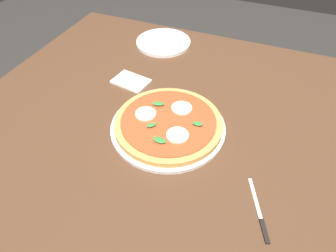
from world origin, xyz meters
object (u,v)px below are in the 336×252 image
at_px(serving_tray, 168,127).
at_px(pizza, 168,123).
at_px(plate_white, 163,42).
at_px(napkin, 131,81).
at_px(dining_table, 193,142).
at_px(knife, 260,217).

relative_size(serving_tray, pizza, 1.07).
relative_size(plate_white, napkin, 1.84).
xyz_separation_m(dining_table, napkin, (0.29, -0.13, 0.09)).
distance_m(dining_table, pizza, 0.14).
xyz_separation_m(serving_tray, pizza, (-0.00, -0.00, 0.02)).
bearing_deg(pizza, plate_white, -65.57).
relative_size(pizza, napkin, 2.59).
bearing_deg(napkin, knife, 145.40).
distance_m(dining_table, plate_white, 0.53).
height_order(dining_table, serving_tray, serving_tray).
relative_size(dining_table, pizza, 4.53).
relative_size(serving_tray, napkin, 2.77).
height_order(pizza, plate_white, pizza).
height_order(plate_white, napkin, plate_white).
bearing_deg(dining_table, serving_tray, 34.06).
xyz_separation_m(dining_table, plate_white, (0.29, -0.44, 0.09)).
distance_m(dining_table, serving_tray, 0.12).
distance_m(pizza, plate_white, 0.53).
height_order(serving_tray, knife, serving_tray).
distance_m(plate_white, napkin, 0.31).
height_order(pizza, knife, pizza).
distance_m(serving_tray, knife, 0.38).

